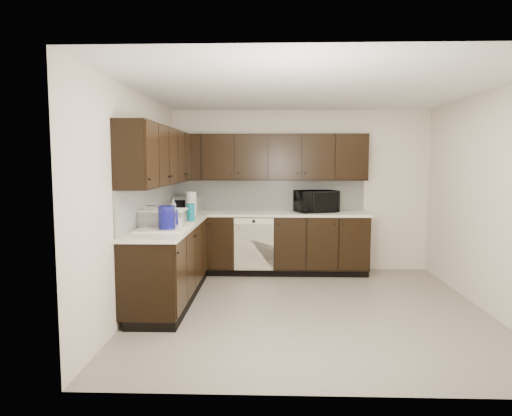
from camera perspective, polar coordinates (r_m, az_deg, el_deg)
The scene contains 20 objects.
floor at distance 5.47m, azimuth 6.69°, elevation -12.37°, with size 4.00×4.00×0.00m, color gray.
ceiling at distance 5.26m, azimuth 7.02°, elevation 14.49°, with size 4.00×4.00×0.00m, color white.
wall_back at distance 7.21m, azimuth 5.47°, elevation 2.17°, with size 4.00×0.02×2.50m, color beige.
wall_left at distance 5.42m, azimuth -14.71°, elevation 0.83°, with size 0.02×4.00×2.50m, color beige.
wall_right at distance 5.75m, azimuth 27.13°, elevation 0.66°, with size 0.02×4.00×2.50m, color beige.
wall_front at distance 3.24m, azimuth 9.91°, elevation -2.27°, with size 4.00×0.02×2.50m, color beige.
lower_cabinets at distance 6.44m, azimuth -3.11°, elevation -5.75°, with size 3.00×2.80×0.90m.
countertop at distance 6.36m, azimuth -3.16°, elevation -1.28°, with size 3.03×2.83×0.04m.
backsplash at distance 6.56m, azimuth -4.84°, elevation 1.21°, with size 3.00×2.80×0.48m.
upper_cabinets at distance 6.41m, azimuth -3.97°, elevation 6.39°, with size 3.00×2.80×0.70m.
dishwasher at distance 6.69m, azimuth -0.27°, elevation -4.15°, with size 0.58×0.04×0.78m.
sink at distance 5.37m, azimuth -11.38°, elevation -3.10°, with size 0.54×0.82×0.42m.
microwave at distance 6.99m, azimuth 7.52°, elevation 0.84°, with size 0.59×0.40×0.33m, color black.
soap_bottle_a at distance 5.24m, azimuth -9.83°, elevation -1.64°, with size 0.08×0.08×0.18m, color gray.
soap_bottle_b at distance 6.60m, azimuth -10.31°, elevation 0.14°, with size 0.09×0.09×0.24m, color gray.
toaster_oven at distance 7.08m, azimuth -8.69°, elevation 0.48°, with size 0.36×0.27×0.23m, color #BDBDC0.
storage_bin at distance 5.45m, azimuth -11.58°, elevation -1.29°, with size 0.51×0.38×0.20m, color silver.
blue_pitcher at distance 5.12m, azimuth -11.09°, elevation -1.30°, with size 0.19×0.19×0.28m, color #0D0E7F.
teal_tumbler at distance 5.94m, azimuth -8.17°, elevation -0.52°, with size 0.10×0.10×0.23m, color #0B7080.
paper_towel_roll at distance 6.65m, azimuth -8.09°, elevation 0.59°, with size 0.15×0.15×0.33m, color silver.
Camera 1 is at (-0.46, -5.18, 1.70)m, focal length 32.00 mm.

